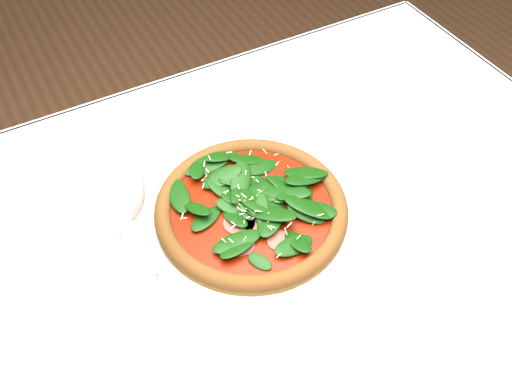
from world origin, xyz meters
TOP-DOWN VIEW (x-y plane):
  - dining_table at (0.00, 0.00)m, footprint 1.21×0.81m
  - plate at (0.03, 0.04)m, footprint 0.32×0.32m
  - pizza at (0.03, 0.04)m, footprint 0.32×0.32m
  - wine_glass at (-0.16, 0.04)m, footprint 0.09×0.09m
  - saucer_far at (0.27, 0.24)m, footprint 0.15×0.15m

SIDE VIEW (x-z plane):
  - dining_table at x=0.00m, z-range 0.27..1.02m
  - saucer_far at x=0.27m, z-range 0.75..0.76m
  - plate at x=0.03m, z-range 0.75..0.76m
  - pizza at x=0.03m, z-range 0.76..0.79m
  - wine_glass at x=-0.16m, z-range 0.80..1.02m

